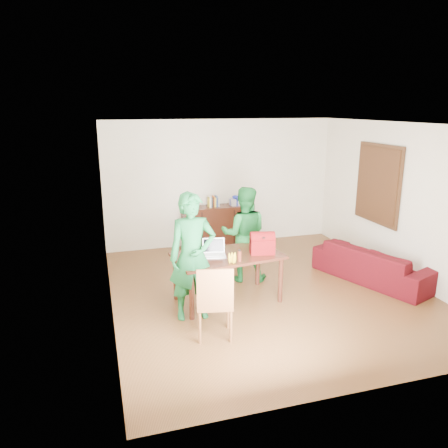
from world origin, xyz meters
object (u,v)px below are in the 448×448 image
object	(u,v)px
person_near	(192,257)
bottle	(239,256)
person_far	(244,234)
laptop	(214,253)
sofa	(374,263)
chair	(214,316)
red_bag	(262,245)
table	(228,260)

from	to	relation	value
person_near	bottle	bearing A→B (deg)	5.74
person_far	laptop	bearing A→B (deg)	64.31
person_near	sofa	bearing A→B (deg)	9.48
chair	red_bag	xyz separation A→B (m)	(1.02, 0.92, 0.60)
chair	laptop	xyz separation A→B (m)	(0.27, 1.01, 0.51)
sofa	person_far	bearing A→B (deg)	51.20
bottle	sofa	bearing A→B (deg)	8.81
person_far	sofa	xyz separation A→B (m)	(2.16, -0.69, -0.52)
chair	bottle	xyz separation A→B (m)	(0.57, 0.69, 0.55)
person_near	person_far	world-z (taller)	person_near
red_bag	table	bearing A→B (deg)	-178.70
table	bottle	bearing A→B (deg)	-83.69
red_bag	bottle	bearing A→B (deg)	-141.02
person_near	laptop	bearing A→B (deg)	43.24
table	bottle	distance (m)	0.39
chair	person_far	bearing A→B (deg)	71.61
person_near	red_bag	distance (m)	1.20
chair	laptop	bearing A→B (deg)	86.18
person_far	sofa	size ratio (longest dim) A/B	0.79
table	person_near	bearing A→B (deg)	-156.18
person_far	bottle	distance (m)	1.18
table	sofa	distance (m)	2.71
laptop	red_bag	size ratio (longest dim) A/B	1.03
person_far	bottle	xyz separation A→B (m)	(-0.45, -1.09, 0.02)
person_far	bottle	world-z (taller)	person_far
chair	person_near	bearing A→B (deg)	114.14
laptop	person_far	bearing A→B (deg)	57.18
laptop	table	bearing A→B (deg)	13.78
person_far	bottle	bearing A→B (deg)	85.90
chair	bottle	size ratio (longest dim) A/B	5.71
person_far	sofa	distance (m)	2.33
chair	sofa	xyz separation A→B (m)	(3.18, 1.09, 0.01)
person_near	bottle	world-z (taller)	person_near
bottle	red_bag	size ratio (longest dim) A/B	0.48
chair	person_near	size ratio (longest dim) A/B	0.56
chair	sofa	distance (m)	3.36
red_bag	chair	bearing A→B (deg)	-126.78
sofa	bottle	bearing A→B (deg)	77.62
person_near	person_far	xyz separation A→B (m)	(1.16, 1.14, -0.09)
person_near	sofa	world-z (taller)	person_near
person_near	bottle	size ratio (longest dim) A/B	10.28
bottle	sofa	world-z (taller)	bottle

